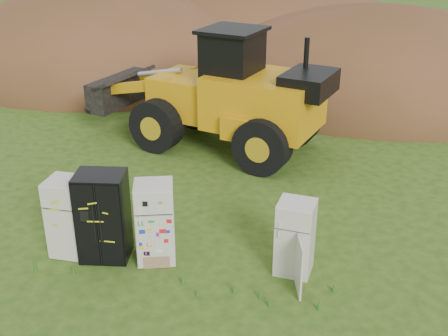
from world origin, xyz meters
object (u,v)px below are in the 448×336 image
at_px(fridge_sticker, 155,222).
at_px(fridge_open_door, 295,237).
at_px(fridge_leftmost, 69,217).
at_px(wheel_loader, 205,87).
at_px(fridge_black_side, 103,216).

relative_size(fridge_sticker, fridge_open_door, 1.11).
distance_m(fridge_leftmost, fridge_open_door, 4.69).
bearing_deg(fridge_sticker, fridge_open_door, -14.13).
xyz_separation_m(fridge_sticker, wheel_loader, (-0.17, 6.50, 0.96)).
xyz_separation_m(fridge_sticker, fridge_open_door, (2.84, -0.00, -0.09)).
bearing_deg(fridge_black_side, wheel_loader, 76.69).
height_order(fridge_leftmost, fridge_sticker, fridge_sticker).
relative_size(fridge_black_side, fridge_sticker, 1.09).
distance_m(fridge_leftmost, fridge_black_side, 0.78).
xyz_separation_m(fridge_black_side, wheel_loader, (0.90, 6.56, 0.87)).
bearing_deg(fridge_black_side, fridge_sticker, -1.91).
relative_size(fridge_leftmost, fridge_black_side, 0.89).
relative_size(fridge_black_side, wheel_loader, 0.25).
distance_m(fridge_sticker, wheel_loader, 6.57).
bearing_deg(wheel_loader, fridge_open_door, -46.10).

